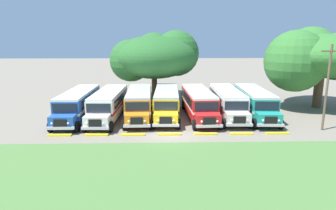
# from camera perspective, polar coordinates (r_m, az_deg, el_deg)

# --- Properties ---
(ground_plane) EXTENTS (220.00, 220.00, 0.00)m
(ground_plane) POSITION_cam_1_polar(r_m,az_deg,el_deg) (25.63, 0.27, -5.64)
(ground_plane) COLOR slate
(foreground_grass_strip) EXTENTS (80.00, 9.96, 0.01)m
(foreground_grass_strip) POSITION_cam_1_polar(r_m,az_deg,el_deg) (18.84, 1.01, -12.60)
(foreground_grass_strip) COLOR #4C7538
(foreground_grass_strip) RESTS_ON ground_plane
(parked_bus_slot_0) EXTENTS (2.73, 10.85, 2.82)m
(parked_bus_slot_0) POSITION_cam_1_polar(r_m,az_deg,el_deg) (31.81, -17.24, 0.35)
(parked_bus_slot_0) COLOR #23519E
(parked_bus_slot_0) RESTS_ON ground_plane
(parked_bus_slot_1) EXTENTS (3.02, 10.88, 2.82)m
(parked_bus_slot_1) POSITION_cam_1_polar(r_m,az_deg,el_deg) (31.00, -11.60, 0.35)
(parked_bus_slot_1) COLOR silver
(parked_bus_slot_1) RESTS_ON ground_plane
(parked_bus_slot_2) EXTENTS (2.95, 10.87, 2.82)m
(parked_bus_slot_2) POSITION_cam_1_polar(r_m,az_deg,el_deg) (31.18, -5.69, 0.62)
(parked_bus_slot_2) COLOR orange
(parked_bus_slot_2) RESTS_ON ground_plane
(parked_bus_slot_3) EXTENTS (3.02, 10.88, 2.82)m
(parked_bus_slot_3) POSITION_cam_1_polar(r_m,az_deg,el_deg) (31.24, -0.28, 0.70)
(parked_bus_slot_3) COLOR yellow
(parked_bus_slot_3) RESTS_ON ground_plane
(parked_bus_slot_4) EXTENTS (3.07, 10.89, 2.82)m
(parked_bus_slot_4) POSITION_cam_1_polar(r_m,az_deg,el_deg) (31.14, 6.01, 0.60)
(parked_bus_slot_4) COLOR red
(parked_bus_slot_4) RESTS_ON ground_plane
(parked_bus_slot_5) EXTENTS (2.95, 10.87, 2.82)m
(parked_bus_slot_5) POSITION_cam_1_polar(r_m,az_deg,el_deg) (32.01, 11.58, 0.74)
(parked_bus_slot_5) COLOR silver
(parked_bus_slot_5) RESTS_ON ground_plane
(parked_bus_slot_6) EXTENTS (3.19, 10.91, 2.82)m
(parked_bus_slot_6) POSITION_cam_1_polar(r_m,az_deg,el_deg) (32.63, 16.64, 0.69)
(parked_bus_slot_6) COLOR teal
(parked_bus_slot_6) RESTS_ON ground_plane
(curb_wheelstop_0) EXTENTS (2.00, 0.36, 0.15)m
(curb_wheelstop_0) POSITION_cam_1_polar(r_m,az_deg,el_deg) (26.64, -20.55, -5.59)
(curb_wheelstop_0) COLOR yellow
(curb_wheelstop_0) RESTS_ON ground_plane
(curb_wheelstop_1) EXTENTS (2.00, 0.36, 0.15)m
(curb_wheelstop_1) POSITION_cam_1_polar(r_m,az_deg,el_deg) (25.79, -13.89, -5.73)
(curb_wheelstop_1) COLOR yellow
(curb_wheelstop_1) RESTS_ON ground_plane
(curb_wheelstop_2) EXTENTS (2.00, 0.36, 0.15)m
(curb_wheelstop_2) POSITION_cam_1_polar(r_m,az_deg,el_deg) (25.31, -6.87, -5.79)
(curb_wheelstop_2) COLOR yellow
(curb_wheelstop_2) RESTS_ON ground_plane
(curb_wheelstop_3) EXTENTS (2.00, 0.36, 0.15)m
(curb_wheelstop_3) POSITION_cam_1_polar(r_m,az_deg,el_deg) (25.21, 0.30, -5.77)
(curb_wheelstop_3) COLOR yellow
(curb_wheelstop_3) RESTS_ON ground_plane
(curb_wheelstop_4) EXTENTS (2.00, 0.36, 0.15)m
(curb_wheelstop_4) POSITION_cam_1_polar(r_m,az_deg,el_deg) (25.51, 7.43, -5.66)
(curb_wheelstop_4) COLOR yellow
(curb_wheelstop_4) RESTS_ON ground_plane
(curb_wheelstop_5) EXTENTS (2.00, 0.36, 0.15)m
(curb_wheelstop_5) POSITION_cam_1_polar(r_m,az_deg,el_deg) (26.18, 14.28, -5.48)
(curb_wheelstop_5) COLOR yellow
(curb_wheelstop_5) RESTS_ON ground_plane
(curb_wheelstop_6) EXTENTS (2.00, 0.36, 0.15)m
(curb_wheelstop_6) POSITION_cam_1_polar(r_m,az_deg,el_deg) (27.20, 20.70, -5.23)
(curb_wheelstop_6) COLOR yellow
(curb_wheelstop_6) RESTS_ON ground_plane
(broad_shade_tree) EXTENTS (12.05, 11.36, 9.42)m
(broad_shade_tree) POSITION_cam_1_polar(r_m,az_deg,el_deg) (40.27, -2.46, 9.52)
(broad_shade_tree) COLOR brown
(broad_shade_tree) RESTS_ON ground_plane
(secondary_tree) EXTENTS (12.99, 12.43, 9.75)m
(secondary_tree) POSITION_cam_1_polar(r_m,az_deg,el_deg) (39.32, 27.10, 8.46)
(secondary_tree) COLOR brown
(secondary_tree) RESTS_ON ground_plane
(utility_pole) EXTENTS (1.80, 0.20, 7.71)m
(utility_pole) POSITION_cam_1_polar(r_m,az_deg,el_deg) (29.34, 28.87, 3.37)
(utility_pole) COLOR brown
(utility_pole) RESTS_ON ground_plane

